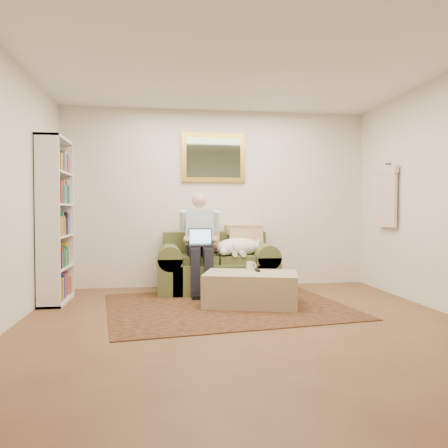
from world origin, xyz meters
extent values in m
cube|color=brown|center=(0.00, 0.00, 0.00)|extent=(4.50, 5.00, 0.01)
cube|color=white|center=(0.00, 0.00, 2.60)|extent=(4.50, 5.00, 0.01)
cube|color=white|center=(0.00, 2.50, 1.30)|extent=(4.50, 0.01, 2.60)
cube|color=black|center=(-0.07, 1.08, 0.01)|extent=(2.98, 2.53, 0.01)
cube|color=#4A522B|center=(-0.06, 2.02, 0.20)|extent=(1.23, 0.79, 0.40)
cube|color=#4A522B|center=(-0.06, 2.36, 0.61)|extent=(1.49, 0.17, 0.41)
cube|color=#4A522B|center=(-0.71, 2.02, 0.25)|extent=(0.32, 0.79, 0.82)
cube|color=#4A522B|center=(0.59, 2.02, 0.25)|extent=(0.32, 0.79, 0.82)
cube|color=#4A522B|center=(-0.31, 1.97, 0.46)|extent=(0.47, 0.53, 0.11)
cube|color=#4A522B|center=(0.18, 1.97, 0.46)|extent=(0.47, 0.53, 0.11)
cube|color=black|center=(-0.31, 1.79, 0.66)|extent=(0.32, 0.22, 0.02)
cube|color=black|center=(-0.31, 1.90, 0.77)|extent=(0.32, 0.06, 0.22)
cube|color=#99BFF2|center=(-0.31, 1.89, 0.77)|extent=(0.29, 0.04, 0.19)
cube|color=tan|center=(0.23, 1.09, 0.20)|extent=(1.22, 0.95, 0.39)
cylinder|color=white|center=(0.26, 1.33, 0.44)|extent=(0.08, 0.08, 0.10)
cube|color=black|center=(0.33, 1.19, 0.40)|extent=(0.05, 0.15, 0.02)
cube|color=gold|center=(-0.06, 2.48, 1.90)|extent=(0.94, 0.04, 0.72)
cube|color=gray|center=(-0.06, 2.46, 1.90)|extent=(0.80, 0.01, 0.58)
camera|label=1|loc=(-0.78, -3.94, 1.12)|focal=35.00mm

